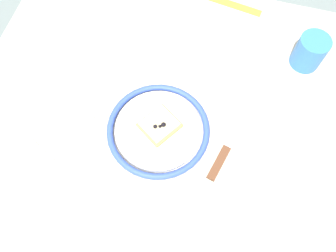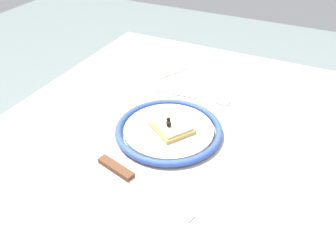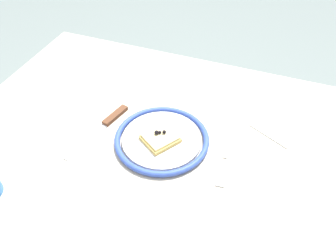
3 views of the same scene
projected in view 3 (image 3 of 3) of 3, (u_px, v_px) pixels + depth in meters
dining_table at (145, 170)px, 0.96m from camera, size 1.07×0.90×0.74m
plate at (162, 139)px, 0.90m from camera, size 0.25×0.25×0.02m
pizza_slice_near at (160, 138)px, 0.89m from camera, size 0.11×0.11×0.03m
knife at (108, 122)px, 0.96m from camera, size 0.08×0.24×0.01m
fork at (225, 156)px, 0.87m from camera, size 0.04×0.20×0.00m
napkin at (282, 124)px, 0.95m from camera, size 0.17×0.18×0.00m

